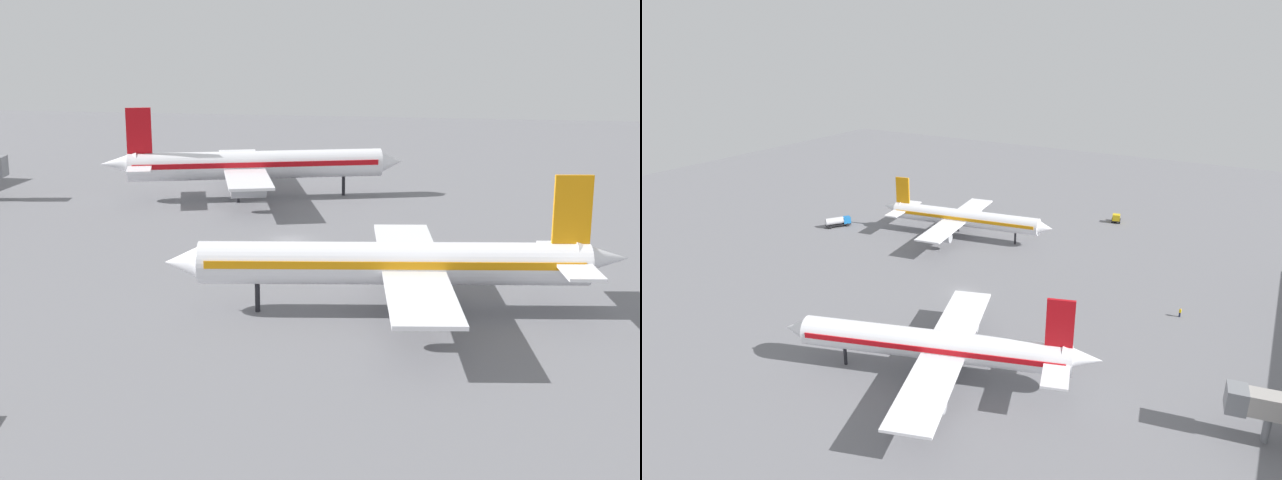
# 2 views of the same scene
# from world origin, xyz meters

# --- Properties ---
(ground) EXTENTS (288.00, 288.00, 0.00)m
(ground) POSITION_xyz_m (0.00, 0.00, 0.00)
(ground) COLOR slate
(airplane_at_gate) EXTENTS (37.23, 45.40, 14.16)m
(airplane_at_gate) POSITION_xyz_m (-25.88, -10.84, 5.15)
(airplane_at_gate) COLOR white
(airplane_at_gate) RESTS_ON ground
(airplane_taxiing) EXTENTS (35.45, 43.85, 13.36)m
(airplane_taxiing) POSITION_xyz_m (27.09, 15.82, 4.86)
(airplane_taxiing) COLOR white
(airplane_taxiing) RESTS_ON ground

